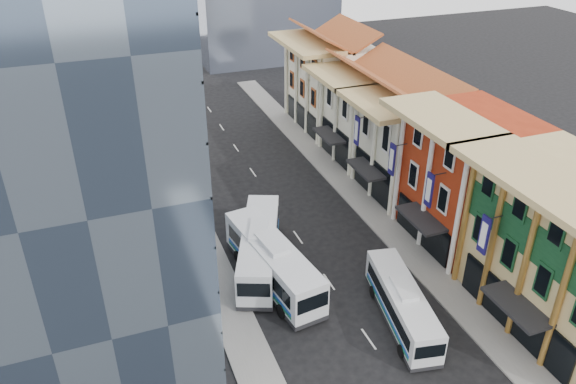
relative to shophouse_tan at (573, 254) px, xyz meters
name	(u,v)px	position (x,y,z in m)	size (l,w,h in m)	color
sidewalk_right	(380,219)	(-5.50, 17.00, -5.92)	(3.00, 90.00, 0.15)	slate
sidewalk_left	(208,255)	(-22.50, 17.00, -5.92)	(3.00, 90.00, 0.15)	slate
shophouse_tan	(573,254)	(0.00, 0.00, 0.00)	(8.00, 14.00, 12.00)	tan
shophouse_red	(468,179)	(0.00, 12.00, 0.00)	(8.00, 10.00, 12.00)	#9F2D12
shophouse_cream_near	(410,147)	(0.00, 21.50, -1.00)	(8.00, 9.00, 10.00)	#ECE9CE
shophouse_cream_mid	(369,116)	(0.00, 30.50, -1.00)	(8.00, 9.00, 10.00)	#ECE9CE
shophouse_cream_far	(331,85)	(0.00, 41.00, -0.50)	(8.00, 12.00, 11.00)	#ECE9CE
office_tower	(76,122)	(-31.00, 14.00, 9.00)	(12.00, 26.00, 30.00)	#405066
office_block_far	(91,114)	(-30.00, 37.00, 1.00)	(10.00, 18.00, 14.00)	gray
bus_left_near	(273,261)	(-18.28, 11.67, -3.97)	(2.96, 12.63, 4.05)	silver
bus_left_far	(259,247)	(-18.65, 14.06, -4.04)	(2.87, 12.24, 3.92)	silver
bus_right	(402,304)	(-10.92, 3.87, -4.34)	(2.43, 10.37, 3.33)	silver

